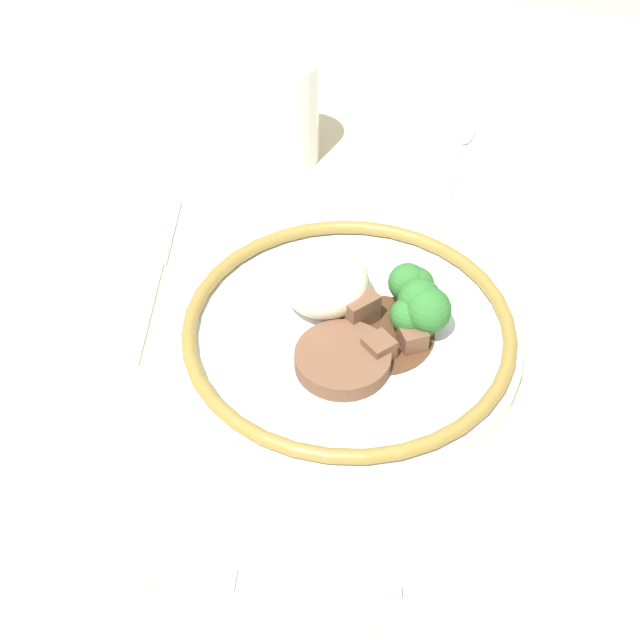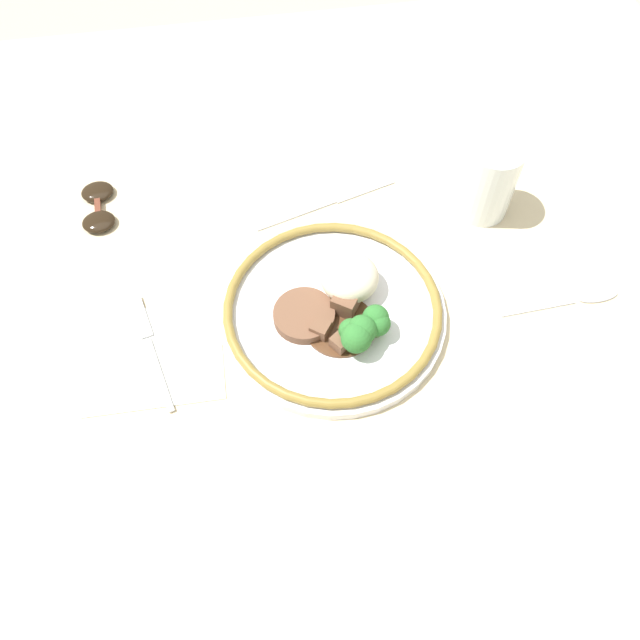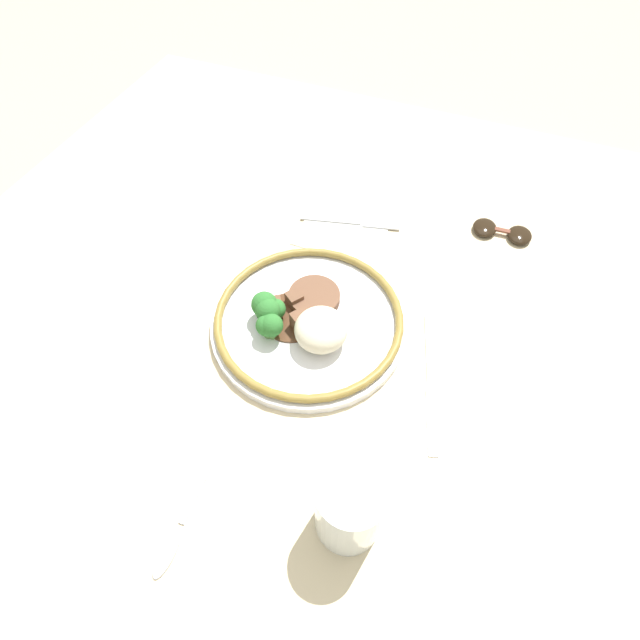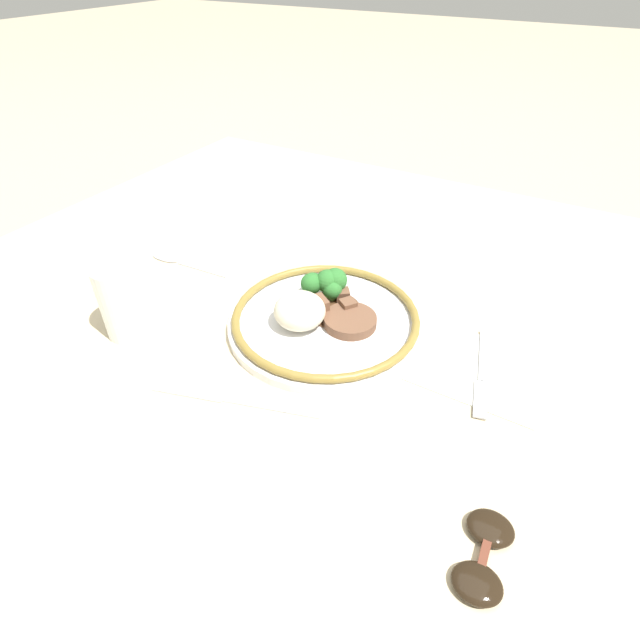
% 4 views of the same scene
% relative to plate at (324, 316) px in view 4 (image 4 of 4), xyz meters
% --- Properties ---
extents(ground_plane, '(8.00, 8.00, 0.00)m').
position_rel_plate_xyz_m(ground_plane, '(0.02, 0.02, -0.06)').
color(ground_plane, tan).
extents(dining_table, '(1.31, 1.29, 0.04)m').
position_rel_plate_xyz_m(dining_table, '(0.02, 0.02, -0.04)').
color(dining_table, beige).
rests_on(dining_table, ground).
extents(napkin, '(0.17, 0.14, 0.00)m').
position_rel_plate_xyz_m(napkin, '(-0.23, -0.02, -0.02)').
color(napkin, silver).
rests_on(napkin, dining_table).
extents(plate, '(0.29, 0.29, 0.06)m').
position_rel_plate_xyz_m(plate, '(0.00, 0.00, 0.00)').
color(plate, white).
rests_on(plate, dining_table).
extents(juice_glass, '(0.07, 0.07, 0.11)m').
position_rel_plate_xyz_m(juice_glass, '(0.23, 0.15, 0.03)').
color(juice_glass, '#F4AD19').
rests_on(juice_glass, dining_table).
extents(fork, '(0.05, 0.17, 0.00)m').
position_rel_plate_xyz_m(fork, '(-0.23, 0.00, -0.01)').
color(fork, '#B7B7BC').
rests_on(fork, napkin).
extents(knife, '(0.21, 0.07, 0.00)m').
position_rel_plate_xyz_m(knife, '(0.03, 0.19, -0.02)').
color(knife, '#B7B7BC').
rests_on(knife, dining_table).
extents(spoon, '(0.16, 0.02, 0.01)m').
position_rel_plate_xyz_m(spoon, '(0.32, -0.03, -0.02)').
color(spoon, '#B7B7BC').
rests_on(spoon, dining_table).
extents(sunglasses, '(0.05, 0.10, 0.01)m').
position_rel_plate_xyz_m(sunglasses, '(-0.30, 0.23, -0.01)').
color(sunglasses, black).
rests_on(sunglasses, dining_table).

